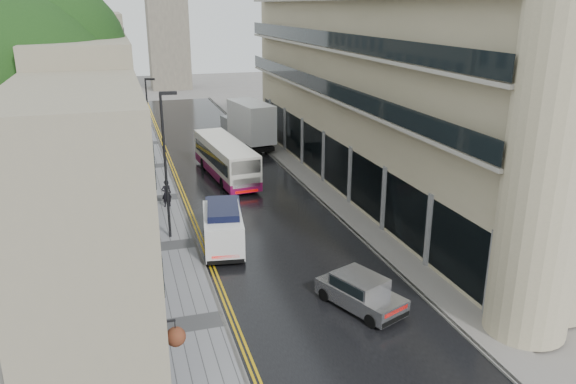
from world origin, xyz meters
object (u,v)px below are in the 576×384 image
silver_hatchback (372,311)px  navy_van (207,237)px  tree_near (24,128)px  pedestrian (166,193)px  white_lorry (244,129)px  tree_far (55,101)px  lamp_post_far (149,124)px  cream_bus (222,171)px  white_van (207,244)px  lamp_post_near (165,168)px

silver_hatchback → navy_van: bearing=100.3°
tree_near → pedestrian: bearing=38.7°
white_lorry → pedestrian: (-8.06, -12.62, -1.15)m
tree_far → silver_hatchback: bearing=-61.2°
lamp_post_far → cream_bus: bearing=-36.9°
tree_far → cream_bus: (10.93, -4.60, -4.81)m
silver_hatchback → white_van: size_ratio=0.87×
pedestrian → tree_near: bearing=27.1°
cream_bus → silver_hatchback: bearing=-88.2°
tree_near → white_van: bearing=-22.5°
tree_near → tree_far: size_ratio=1.11×
lamp_post_far → white_lorry: bearing=38.7°
cream_bus → white_lorry: white_lorry is taller
cream_bus → silver_hatchback: 19.97m
pedestrian → lamp_post_far: lamp_post_far is taller
silver_hatchback → pedestrian: (-6.68, 17.03, 0.24)m
silver_hatchback → navy_van: navy_van is taller
silver_hatchback → white_lorry: bearing=65.4°
lamp_post_near → lamp_post_far: bearing=95.6°
cream_bus → navy_van: bearing=-109.8°
tree_far → navy_van: 18.45m
navy_van → white_lorry: bearing=81.7°
tree_near → lamp_post_near: size_ratio=1.69×
cream_bus → white_lorry: bearing=63.3°
cream_bus → pedestrian: 5.06m
tree_far → pedestrian: bearing=-47.7°
tree_far → pedestrian: (6.72, -7.38, -5.21)m
white_lorry → tree_near: bearing=-138.8°
lamp_post_far → navy_van: bearing=-63.9°
silver_hatchback → navy_van: 10.12m
silver_hatchback → lamp_post_near: size_ratio=0.49×
tree_near → white_van: 10.64m
tree_near → silver_hatchback: tree_near is taller
navy_van → lamp_post_near: 4.71m
white_van → tree_near: bearing=165.4°
tree_near → lamp_post_near: (6.70, 0.43, -2.72)m
cream_bus → navy_van: (-2.92, -11.26, -0.16)m
tree_near → silver_hatchback: (13.70, -11.41, -6.16)m
tree_near → silver_hatchback: bearing=-39.8°
cream_bus → white_van: (-3.03, -11.80, -0.35)m
white_van → cream_bus: bearing=83.4°
white_lorry → pedestrian: bearing=-131.8°
white_van → navy_van: bearing=85.8°
white_van → lamp_post_far: lamp_post_far is taller
silver_hatchback → lamp_post_far: size_ratio=0.57×
cream_bus → white_van: size_ratio=2.20×
tree_near → lamp_post_near: tree_near is taller
tree_far → lamp_post_far: tree_far is taller
tree_near → white_lorry: 24.14m
silver_hatchback → lamp_post_far: lamp_post_far is taller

